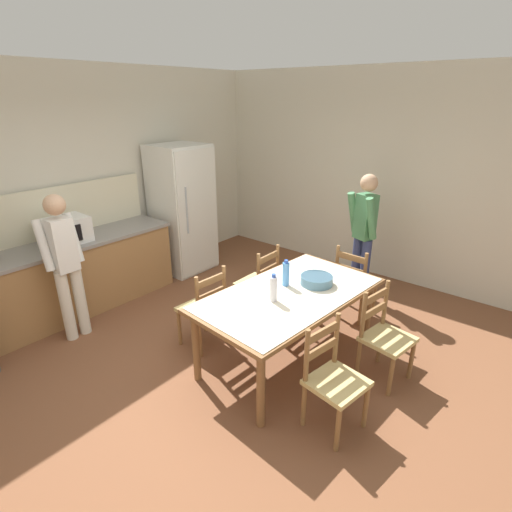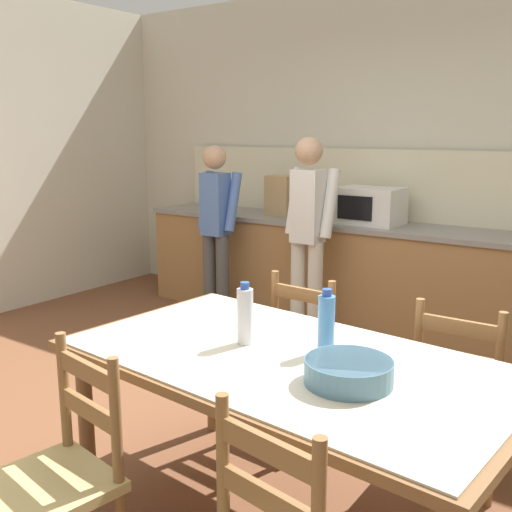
% 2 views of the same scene
% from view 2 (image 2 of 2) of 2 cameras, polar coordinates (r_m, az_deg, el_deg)
% --- Properties ---
extents(ground_plane, '(8.32, 8.32, 0.00)m').
position_cam_2_polar(ground_plane, '(3.39, -2.53, -17.44)').
color(ground_plane, brown).
extents(wall_back, '(6.52, 0.12, 2.90)m').
position_cam_2_polar(wall_back, '(5.32, 15.37, 9.15)').
color(wall_back, beige).
rests_on(wall_back, ground).
extents(kitchen_counter, '(3.47, 0.66, 0.91)m').
position_cam_2_polar(kitchen_counter, '(5.35, 6.22, -1.26)').
color(kitchen_counter, '#9E7042').
rests_on(kitchen_counter, ground).
extents(counter_splashback, '(3.43, 0.03, 0.60)m').
position_cam_2_polar(counter_splashback, '(5.50, 8.00, 6.98)').
color(counter_splashback, beige).
rests_on(counter_splashback, kitchen_counter).
extents(microwave, '(0.50, 0.39, 0.30)m').
position_cam_2_polar(microwave, '(5.02, 10.85, 4.71)').
color(microwave, white).
rests_on(microwave, kitchen_counter).
extents(paper_bag, '(0.24, 0.16, 0.36)m').
position_cam_2_polar(paper_bag, '(5.43, 2.30, 5.75)').
color(paper_bag, tan).
rests_on(paper_bag, kitchen_counter).
extents(dining_table, '(1.94, 1.17, 0.77)m').
position_cam_2_polar(dining_table, '(2.48, 3.10, -11.13)').
color(dining_table, brown).
rests_on(dining_table, ground).
extents(bottle_near_centre, '(0.07, 0.07, 0.27)m').
position_cam_2_polar(bottle_near_centre, '(2.55, -1.06, -5.67)').
color(bottle_near_centre, silver).
rests_on(bottle_near_centre, dining_table).
extents(bottle_off_centre, '(0.07, 0.07, 0.27)m').
position_cam_2_polar(bottle_off_centre, '(2.46, 6.71, -6.41)').
color(bottle_off_centre, '#4C8ED6').
rests_on(bottle_off_centre, dining_table).
extents(serving_bowl, '(0.32, 0.32, 0.09)m').
position_cam_2_polar(serving_bowl, '(2.21, 8.82, -10.69)').
color(serving_bowl, slate).
rests_on(serving_bowl, dining_table).
extents(chair_side_far_right, '(0.42, 0.40, 0.91)m').
position_cam_2_polar(chair_side_far_right, '(3.05, 19.02, -12.32)').
color(chair_side_far_right, olive).
rests_on(chair_side_far_right, ground).
extents(chair_side_near_left, '(0.48, 0.46, 0.91)m').
position_cam_2_polar(chair_side_near_left, '(2.39, -18.22, -19.43)').
color(chair_side_near_left, olive).
rests_on(chair_side_near_left, ground).
extents(chair_side_far_left, '(0.44, 0.42, 0.91)m').
position_cam_2_polar(chair_side_far_left, '(3.41, 5.59, -9.15)').
color(chair_side_far_left, olive).
rests_on(chair_side_far_left, ground).
extents(person_at_sink, '(0.39, 0.27, 1.54)m').
position_cam_2_polar(person_at_sink, '(5.27, -3.83, 3.14)').
color(person_at_sink, '#4C4C4C').
rests_on(person_at_sink, ground).
extents(person_at_counter, '(0.41, 0.28, 1.62)m').
position_cam_2_polar(person_at_counter, '(4.71, 4.98, 2.62)').
color(person_at_counter, silver).
rests_on(person_at_counter, ground).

